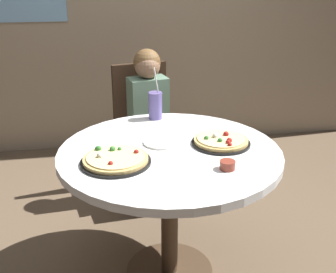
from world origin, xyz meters
TOP-DOWN VIEW (x-y plane):
  - ground_plane at (0.00, 0.00)m, footprint 8.00×8.00m
  - dining_table at (0.00, 0.00)m, footprint 1.10×1.10m
  - chair_wooden at (-0.02, 1.00)m, footprint 0.48×0.48m
  - diner_child at (0.02, 0.82)m, footprint 0.32×0.43m
  - pizza_veggie at (0.27, 0.03)m, footprint 0.30×0.30m
  - pizza_cheese at (-0.27, -0.11)m, footprint 0.33×0.33m
  - soda_cup at (-0.01, 0.46)m, footprint 0.08×0.08m
  - sauce_bowl at (0.22, -0.25)m, footprint 0.07×0.07m
  - plate_small at (-0.03, 0.08)m, footprint 0.18×0.18m

SIDE VIEW (x-z plane):
  - ground_plane at x=0.00m, z-range 0.00..0.00m
  - diner_child at x=0.02m, z-range -0.06..1.02m
  - chair_wooden at x=-0.02m, z-range 0.06..1.01m
  - dining_table at x=0.00m, z-range 0.26..1.01m
  - plate_small at x=-0.03m, z-range 0.75..0.76m
  - pizza_cheese at x=-0.27m, z-range 0.74..0.79m
  - pizza_veggie at x=0.27m, z-range 0.74..0.79m
  - sauce_bowl at x=0.22m, z-range 0.75..0.79m
  - soda_cup at x=-0.01m, z-range 0.68..0.98m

